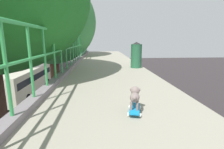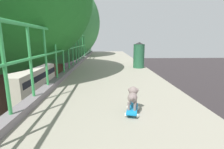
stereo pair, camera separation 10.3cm
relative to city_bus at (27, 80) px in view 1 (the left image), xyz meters
The scene contains 5 objects.
city_bus is the anchor object (origin of this frame).
roadside_tree_far 12.14m from the city_bus, 56.84° to the right, with size 5.68×5.68×10.38m.
toy_skateboard 20.68m from the city_bus, 62.47° to the right, with size 0.25×0.42×0.08m.
small_dog 20.67m from the city_bus, 62.38° to the right, with size 0.20×0.36×0.28m.
litter_bin 17.94m from the city_bus, 54.00° to the right, with size 0.41×0.41×0.95m.
Camera 1 is at (0.85, 0.08, 6.54)m, focal length 26.70 mm.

